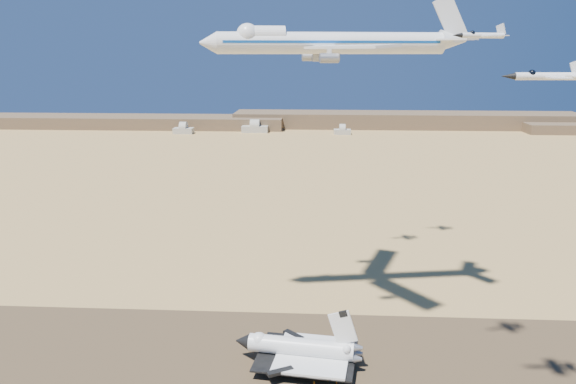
# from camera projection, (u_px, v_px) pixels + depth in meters

# --- Properties ---
(ground) EXTENTS (1200.00, 1200.00, 0.00)m
(ground) POSITION_uv_depth(u_px,v_px,m) (268.00, 349.00, 174.59)
(ground) COLOR tan
(ground) RESTS_ON ground
(runway) EXTENTS (600.00, 50.00, 0.06)m
(runway) POSITION_uv_depth(u_px,v_px,m) (268.00, 349.00, 174.58)
(runway) COLOR brown
(runway) RESTS_ON ground
(ridgeline) EXTENTS (960.00, 90.00, 18.00)m
(ridgeline) POSITION_uv_depth(u_px,v_px,m) (362.00, 122.00, 679.87)
(ridgeline) COLOR brown
(ridgeline) RESTS_ON ground
(hangars) EXTENTS (200.50, 29.50, 30.00)m
(hangars) POSITION_uv_depth(u_px,v_px,m) (251.00, 129.00, 640.44)
(hangars) COLOR #ABA797
(hangars) RESTS_ON ground
(shuttle) EXTENTS (38.03, 26.51, 18.68)m
(shuttle) POSITION_uv_depth(u_px,v_px,m) (300.00, 349.00, 164.88)
(shuttle) COLOR white
(shuttle) RESTS_ON runway
(carrier_747) EXTENTS (85.34, 65.01, 21.18)m
(carrier_747) POSITION_uv_depth(u_px,v_px,m) (324.00, 43.00, 174.99)
(carrier_747) COLOR white
(crew_a) EXTENTS (0.54, 0.66, 1.58)m
(crew_a) POSITION_uv_depth(u_px,v_px,m) (314.00, 384.00, 154.91)
(crew_a) COLOR orange
(crew_a) RESTS_ON runway
(crew_b) EXTENTS (0.92, 1.07, 1.90)m
(crew_b) POSITION_uv_depth(u_px,v_px,m) (328.00, 378.00, 157.37)
(crew_b) COLOR orange
(crew_b) RESTS_ON runway
(crew_c) EXTENTS (1.12, 1.26, 1.93)m
(crew_c) POSITION_uv_depth(u_px,v_px,m) (337.00, 381.00, 155.79)
(crew_c) COLOR orange
(crew_c) RESTS_ON runway
(chase_jet_a) EXTENTS (13.65, 7.98, 3.48)m
(chase_jet_a) POSITION_uv_depth(u_px,v_px,m) (481.00, 35.00, 131.26)
(chase_jet_a) COLOR white
(chase_jet_b) EXTENTS (16.75, 8.96, 4.17)m
(chase_jet_b) POSITION_uv_depth(u_px,v_px,m) (546.00, 76.00, 112.86)
(chase_jet_b) COLOR white
(chase_jet_e) EXTENTS (13.92, 7.95, 3.52)m
(chase_jet_e) POSITION_uv_depth(u_px,v_px,m) (364.00, 41.00, 222.73)
(chase_jet_e) COLOR white
(chase_jet_f) EXTENTS (13.93, 7.33, 3.47)m
(chase_jet_f) POSITION_uv_depth(u_px,v_px,m) (411.00, 45.00, 238.80)
(chase_jet_f) COLOR white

